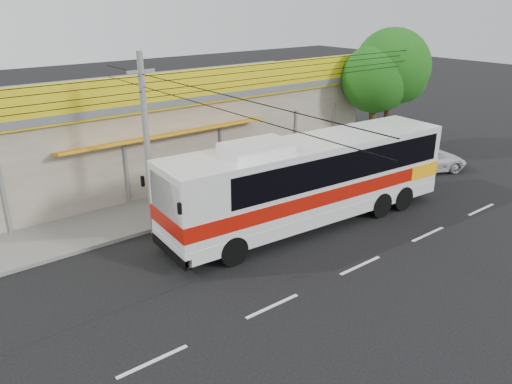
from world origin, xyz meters
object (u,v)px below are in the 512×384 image
utility_pole (142,86)px  tree_near (377,81)px  tree_far (394,70)px  coach_bus (314,175)px  white_car (425,159)px

utility_pole → tree_near: 15.39m
utility_pole → tree_far: tree_far is taller
coach_bus → tree_far: 11.97m
coach_bus → utility_pole: 7.46m
utility_pole → white_car: bearing=-7.5°
coach_bus → utility_pole: (-5.69, 3.09, 3.71)m
coach_bus → tree_near: bearing=30.7°
coach_bus → tree_far: tree_far is taller
white_car → tree_far: (1.28, 3.50, 4.26)m
tree_near → tree_far: size_ratio=0.89×
white_car → tree_near: size_ratio=0.70×
tree_near → white_car: bearing=-91.9°
utility_pole → tree_near: size_ratio=5.32×
tree_far → coach_bus: bearing=-156.7°
tree_near → tree_far: 1.30m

